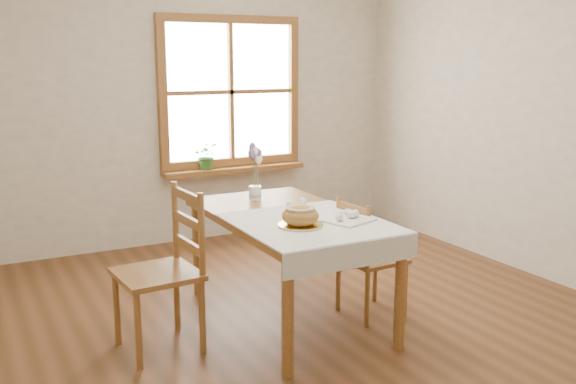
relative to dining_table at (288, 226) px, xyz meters
name	(u,v)px	position (x,y,z in m)	size (l,w,h in m)	color
ground	(309,334)	(0.00, -0.30, -0.66)	(5.00, 5.00, 0.00)	brown
room_walls	(311,70)	(0.00, -0.30, 1.04)	(4.60, 5.10, 2.65)	silver
window	(231,92)	(0.50, 2.17, 0.79)	(1.46, 0.08, 1.46)	olive
window_sill	(235,169)	(0.50, 2.10, 0.03)	(1.46, 0.20, 0.05)	olive
dining_table	(288,226)	(0.00, 0.00, 0.00)	(0.90, 1.60, 0.75)	olive
table_linen	(310,223)	(0.00, -0.30, 0.09)	(0.91, 0.99, 0.01)	white
chair_left	(157,272)	(-0.93, -0.05, -0.16)	(0.47, 0.49, 1.01)	olive
chair_right	(372,257)	(0.56, -0.19, -0.25)	(0.39, 0.41, 0.83)	olive
bread_plate	(300,225)	(-0.10, -0.36, 0.10)	(0.27, 0.27, 0.01)	white
bread_loaf	(300,214)	(-0.10, -0.36, 0.17)	(0.23, 0.23, 0.13)	#A87F3B
egg_napkin	(349,220)	(0.23, -0.39, 0.10)	(0.29, 0.25, 0.01)	white
eggs	(349,215)	(0.23, -0.39, 0.13)	(0.23, 0.20, 0.05)	silver
salt_shaker	(290,208)	(-0.02, -0.07, 0.14)	(0.05, 0.05, 0.10)	white
pepper_shaker	(303,203)	(0.13, 0.03, 0.14)	(0.04, 0.04, 0.08)	white
flower_vase	(255,194)	(-0.03, 0.46, 0.14)	(0.09, 0.09, 0.10)	white
lavender_bouquet	(255,167)	(-0.03, 0.46, 0.34)	(0.16, 0.16, 0.31)	#6B508E
potted_plant	(207,159)	(0.21, 2.10, 0.15)	(0.24, 0.26, 0.21)	#2F6729
amber_bottle	(259,157)	(0.77, 2.10, 0.13)	(0.06, 0.06, 0.16)	#9C581C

